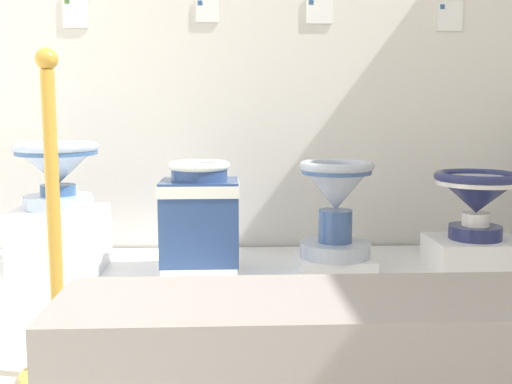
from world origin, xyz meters
name	(u,v)px	position (x,y,z in m)	size (l,w,h in m)	color
display_platform	(266,280)	(2.02, 2.21, 0.05)	(3.62, 0.89, 0.10)	white
plinth_block_broad_patterned	(60,239)	(1.11, 2.28, 0.24)	(0.39, 0.32, 0.27)	white
antique_toilet_broad_patterned	(57,167)	(1.11, 2.28, 0.56)	(0.37, 0.37, 0.29)	#A6BCD9
plinth_block_leftmost	(201,267)	(1.73, 2.17, 0.12)	(0.32, 0.29, 0.05)	white
antique_toilet_leftmost	(200,211)	(1.73, 2.17, 0.37)	(0.34, 0.29, 0.44)	navy
plinth_block_slender_white	(335,262)	(2.33, 2.22, 0.13)	(0.33, 0.28, 0.05)	white
antique_toilet_slender_white	(336,198)	(2.33, 2.22, 0.42)	(0.33, 0.33, 0.43)	#B2BCCD
plinth_block_rightmost	(474,254)	(2.94, 2.17, 0.17)	(0.39, 0.32, 0.14)	white
antique_toilet_rightmost	(477,194)	(2.94, 2.17, 0.44)	(0.37, 0.37, 0.30)	navy
info_placard_second	(75,11)	(1.12, 2.67, 1.28)	(0.12, 0.01, 0.16)	white
info_placard_third	(207,10)	(1.76, 2.67, 1.29)	(0.11, 0.01, 0.11)	white
info_placard_fourth	(319,10)	(2.31, 2.67, 1.29)	(0.13, 0.01, 0.13)	white
info_placard_fifth	(450,16)	(2.97, 2.67, 1.27)	(0.13, 0.01, 0.15)	white
stanchion_post_near_left	(57,280)	(1.34, 1.35, 0.31)	(0.24, 0.24, 0.98)	gold
museum_bench	(304,382)	(2.02, 0.87, 0.20)	(1.11, 0.36, 0.40)	gray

